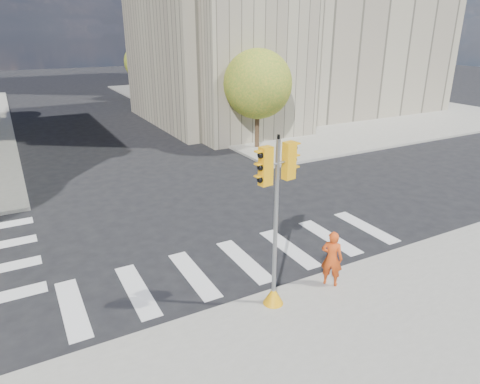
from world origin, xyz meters
The scene contains 10 objects.
ground centered at (0.00, 0.00, 0.00)m, with size 160.00×160.00×0.00m, color black.
sidewalk_far_right centered at (20.00, 26.00, 0.07)m, with size 28.00×40.00×0.15m, color gray.
civic_building centered at (15.59, 19.12, 7.26)m, with size 26.00×16.00×19.39m.
tree_re_near centered at (7.50, 10.00, 4.05)m, with size 4.20×4.20×6.16m.
tree_re_mid centered at (7.50, 22.00, 4.35)m, with size 4.60×4.60×6.66m.
tree_re_far centered at (7.50, 34.00, 3.87)m, with size 4.00×4.00×5.88m.
lamp_near centered at (8.00, 14.00, 4.58)m, with size 0.35×0.18×8.11m.
lamp_far centered at (8.00, 28.00, 4.58)m, with size 0.35×0.18×8.11m.
traffic_signal centered at (-0.63, -4.60, 2.16)m, with size 1.08×0.56×4.72m.
photographer centered at (1.36, -4.60, 1.00)m, with size 0.62×0.41×1.70m, color #C94312.
Camera 1 is at (-6.14, -12.85, 7.19)m, focal length 32.00 mm.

